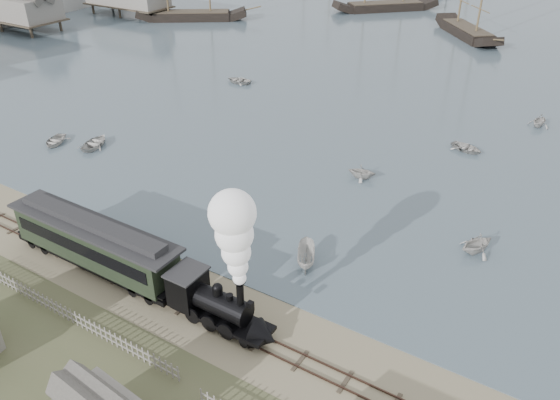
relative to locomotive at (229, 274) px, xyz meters
The scene contains 15 objects.
ground 5.73m from the locomotive, 146.31° to the left, with size 600.00×600.00×0.00m, color gray.
rail_track 5.33m from the locomotive, behind, with size 120.00×1.80×0.16m.
picket_fence_west 11.62m from the locomotive, 152.24° to the right, with size 19.00×0.10×1.20m, color gray, non-canonical shape.
western_wharf 89.47m from the locomotive, 152.00° to the left, with size 36.00×56.00×8.00m, color gray, non-canonical shape.
locomotive is the anchor object (origin of this frame).
passenger_coach 12.37m from the locomotive, behind, with size 15.08×2.91×3.66m.
beached_dinghy 13.62m from the locomotive, 165.92° to the left, with size 3.80×2.71×0.79m, color beige.
rowboat_0 35.70m from the locomotive, 159.10° to the left, with size 3.51×2.51×0.73m, color beige.
rowboat_1 23.43m from the locomotive, 93.99° to the left, with size 2.68×2.32×1.41m, color beige.
rowboat_2 9.25m from the locomotive, 86.27° to the left, with size 3.46×1.30×1.34m, color beige.
rowboat_3 35.20m from the locomotive, 81.42° to the left, with size 3.43×2.45×0.71m, color beige.
rowboat_4 20.26m from the locomotive, 56.83° to the left, with size 3.06×2.64×1.61m, color beige.
rowboat_6 49.22m from the locomotive, 125.29° to the left, with size 3.72×2.66×0.77m, color beige.
rowboat_7 47.01m from the locomotive, 77.10° to the left, with size 2.82×2.44×1.49m, color beige.
rowboat_8 32.68m from the locomotive, 153.27° to the left, with size 3.95×2.82×0.82m, color beige.
Camera 1 is at (19.29, -22.29, 24.81)m, focal length 35.00 mm.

